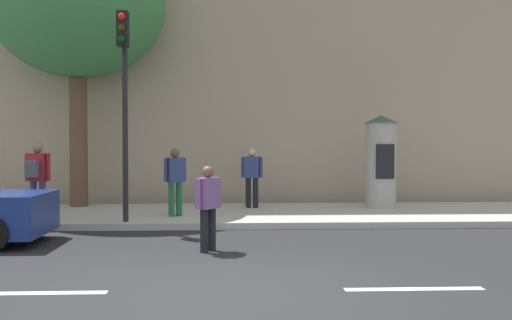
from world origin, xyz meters
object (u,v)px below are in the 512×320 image
(poster_column, at_px, (381,161))
(street_tree, at_px, (77,4))
(traffic_light, at_px, (124,82))
(pedestrian_with_backpack, at_px, (252,173))
(pedestrian_near_pole, at_px, (175,177))
(pedestrian_in_light_jacket, at_px, (208,202))
(pedestrian_in_red_top, at_px, (37,174))

(poster_column, distance_m, street_tree, 9.17)
(traffic_light, xyz_separation_m, pedestrian_with_backpack, (2.86, 2.65, -2.11))
(traffic_light, height_order, poster_column, traffic_light)
(poster_column, relative_size, pedestrian_near_pole, 1.54)
(traffic_light, bearing_deg, street_tree, 120.20)
(pedestrian_in_light_jacket, bearing_deg, poster_column, 49.60)
(street_tree, bearing_deg, traffic_light, -59.80)
(poster_column, distance_m, pedestrian_near_pole, 5.53)
(street_tree, bearing_deg, pedestrian_near_pole, -37.92)
(poster_column, bearing_deg, pedestrian_with_backpack, 177.60)
(poster_column, xyz_separation_m, pedestrian_in_light_jacket, (-4.37, -5.14, -0.54))
(pedestrian_in_light_jacket, distance_m, pedestrian_in_red_top, 4.88)
(traffic_light, relative_size, pedestrian_in_light_jacket, 3.07)
(pedestrian_with_backpack, bearing_deg, pedestrian_near_pole, -137.40)
(pedestrian_near_pole, xyz_separation_m, pedestrian_in_red_top, (-2.97, -0.64, 0.12))
(poster_column, bearing_deg, pedestrian_near_pole, -163.47)
(poster_column, xyz_separation_m, pedestrian_near_pole, (-5.29, -1.57, -0.32))
(traffic_light, xyz_separation_m, pedestrian_in_red_top, (-1.97, 0.30, -1.99))
(pedestrian_in_light_jacket, height_order, pedestrian_near_pole, pedestrian_near_pole)
(street_tree, distance_m, pedestrian_near_pole, 5.77)
(pedestrian_in_light_jacket, height_order, pedestrian_with_backpack, pedestrian_with_backpack)
(pedestrian_in_light_jacket, relative_size, pedestrian_in_red_top, 0.85)
(traffic_light, height_order, pedestrian_in_red_top, traffic_light)
(traffic_light, relative_size, poster_column, 1.85)
(poster_column, distance_m, pedestrian_with_backpack, 3.45)
(street_tree, xyz_separation_m, pedestrian_with_backpack, (4.69, -0.49, -4.53))
(street_tree, distance_m, pedestrian_in_red_top, 5.25)
(poster_column, bearing_deg, pedestrian_in_light_jacket, -130.40)
(street_tree, height_order, pedestrian_near_pole, street_tree)
(pedestrian_in_light_jacket, height_order, pedestrian_in_red_top, pedestrian_in_red_top)
(traffic_light, distance_m, pedestrian_near_pole, 2.52)
(pedestrian_in_red_top, relative_size, pedestrian_with_backpack, 1.10)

